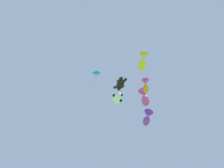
{
  "coord_description": "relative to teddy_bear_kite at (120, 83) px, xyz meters",
  "views": [
    {
      "loc": [
        6.16,
        -0.46,
        0.88
      ],
      "look_at": [
        1.01,
        5.02,
        11.88
      ],
      "focal_mm": 24.0,
      "sensor_mm": 36.0,
      "label": 1
    }
  ],
  "objects": [
    {
      "name": "fish_kite_tangerine",
      "position": [
        1.23,
        2.85,
        1.42
      ],
      "size": [
        1.52,
        1.83,
        0.75
      ],
      "color": "orange"
    },
    {
      "name": "teddy_bear_kite",
      "position": [
        0.0,
        0.0,
        0.0
      ],
      "size": [
        1.66,
        0.73,
        1.68
      ],
      "color": "black"
    },
    {
      "name": "diamond_kite",
      "position": [
        -2.78,
        -0.97,
        3.87
      ],
      "size": [
        0.79,
        0.84,
        2.67
      ],
      "color": "#19ADB2"
    },
    {
      "name": "fish_kite_goldfin",
      "position": [
        2.7,
        0.46,
        1.78
      ],
      "size": [
        1.94,
        1.91,
        0.88
      ],
      "color": "yellow"
    },
    {
      "name": "soccer_ball_kite",
      "position": [
        -0.48,
        0.09,
        -1.69
      ],
      "size": [
        1.08,
        1.08,
        0.99
      ],
      "color": "white"
    },
    {
      "name": "fish_kite_violet",
      "position": [
        -1.34,
        6.58,
        0.95
      ],
      "size": [
        2.37,
        2.32,
        1.04
      ],
      "color": "purple"
    },
    {
      "name": "fish_kite_magenta",
      "position": [
        -0.0,
        4.49,
        1.93
      ],
      "size": [
        1.99,
        2.6,
        1.12
      ],
      "color": "#E53F9E"
    }
  ]
}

